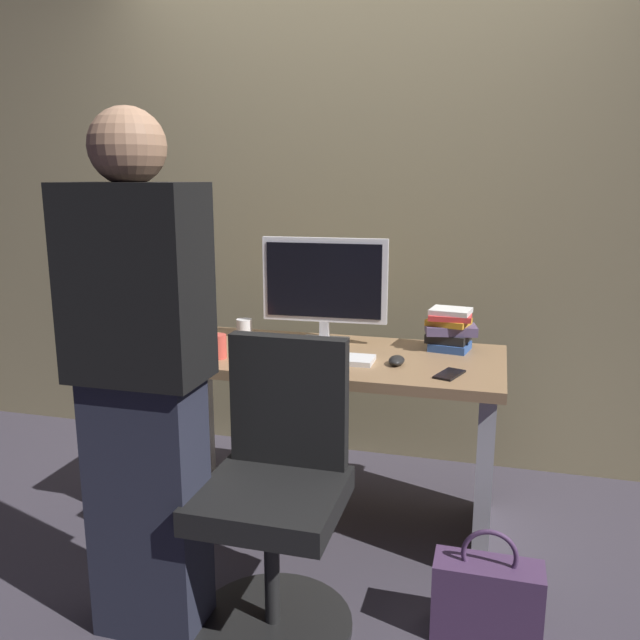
# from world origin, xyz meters

# --- Properties ---
(ground_plane) EXTENTS (9.00, 9.00, 0.00)m
(ground_plane) POSITION_xyz_m (0.00, 0.00, 0.00)
(ground_plane) COLOR #3D3842
(wall_back) EXTENTS (6.40, 0.10, 3.00)m
(wall_back) POSITION_xyz_m (0.00, 0.78, 1.50)
(wall_back) COLOR #8C7F5B
(wall_back) RESTS_ON ground
(desk) EXTENTS (1.45, 0.66, 0.74)m
(desk) POSITION_xyz_m (0.00, 0.00, 0.51)
(desk) COLOR #93704C
(desk) RESTS_ON ground
(office_chair) EXTENTS (0.52, 0.52, 0.94)m
(office_chair) POSITION_xyz_m (0.03, -0.67, 0.43)
(office_chair) COLOR black
(office_chair) RESTS_ON ground
(person_at_desk) EXTENTS (0.40, 0.24, 1.64)m
(person_at_desk) POSITION_xyz_m (-0.35, -0.81, 0.84)
(person_at_desk) COLOR #262838
(person_at_desk) RESTS_ON ground
(monitor) EXTENTS (0.54, 0.15, 0.46)m
(monitor) POSITION_xyz_m (-0.04, 0.17, 1.00)
(monitor) COLOR silver
(monitor) RESTS_ON desk
(keyboard) EXTENTS (0.43, 0.13, 0.02)m
(keyboard) POSITION_xyz_m (0.01, -0.10, 0.75)
(keyboard) COLOR white
(keyboard) RESTS_ON desk
(mouse) EXTENTS (0.06, 0.10, 0.03)m
(mouse) POSITION_xyz_m (0.32, -0.09, 0.76)
(mouse) COLOR black
(mouse) RESTS_ON desk
(cup_near_keyboard) EXTENTS (0.07, 0.07, 0.10)m
(cup_near_keyboard) POSITION_xyz_m (-0.39, -0.18, 0.79)
(cup_near_keyboard) COLOR #D84C3F
(cup_near_keyboard) RESTS_ON desk
(cup_by_monitor) EXTENTS (0.07, 0.07, 0.08)m
(cup_by_monitor) POSITION_xyz_m (-0.42, 0.18, 0.78)
(cup_by_monitor) COLOR silver
(cup_by_monitor) RESTS_ON desk
(book_stack) EXTENTS (0.23, 0.19, 0.17)m
(book_stack) POSITION_xyz_m (0.49, 0.19, 0.82)
(book_stack) COLOR #3359A5
(book_stack) RESTS_ON desk
(cell_phone) EXTENTS (0.11, 0.16, 0.01)m
(cell_phone) POSITION_xyz_m (0.52, -0.17, 0.74)
(cell_phone) COLOR black
(cell_phone) RESTS_ON desk
(handbag) EXTENTS (0.34, 0.14, 0.38)m
(handbag) POSITION_xyz_m (0.70, -0.58, 0.14)
(handbag) COLOR #4C3356
(handbag) RESTS_ON ground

